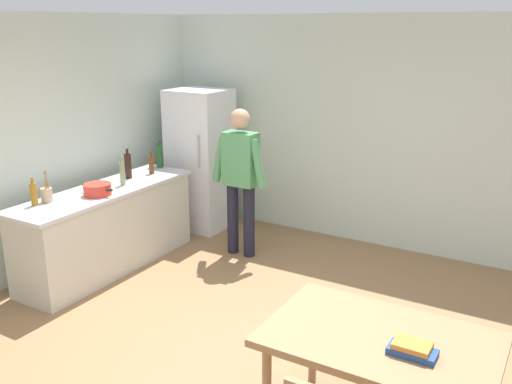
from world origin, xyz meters
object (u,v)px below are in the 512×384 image
Objects in this scene: cooking_pot at (97,189)px; bottle_wine_green at (159,156)px; bottle_oil_amber at (34,194)px; dining_table at (380,347)px; person at (240,173)px; refrigerator at (201,160)px; bottle_wine_dark at (128,166)px; utensil_jar at (47,194)px; bottle_beer_brown at (151,165)px; bottle_vinegar_tall at (122,173)px; book_stack at (412,349)px.

cooking_pot is 1.24m from bottle_wine_green.
dining_table is at bearing -5.70° from bottle_oil_amber.
refrigerator is at bearing 149.77° from person.
bottle_wine_dark is (-0.18, -1.14, 0.15)m from refrigerator.
refrigerator is 5.29× the size of bottle_wine_green.
bottle_wine_dark is (0.08, 1.07, 0.07)m from utensil_jar.
bottle_wine_dark and bottle_wine_green have the same top height.
bottle_beer_brown is (0.17, 1.36, 0.03)m from utensil_jar.
cooking_pot is 1.54× the size of bottle_beer_brown.
bottle_wine_green is at bearing -109.32° from refrigerator.
dining_table is (3.30, -2.70, -0.23)m from refrigerator.
cooking_pot is 0.68m from bottle_wine_dark.
dining_table is 5.38× the size of bottle_beer_brown.
bottle_wine_dark is 0.57m from bottle_wine_green.
bottle_vinegar_tall is 1.14× the size of bottle_oil_amber.
bottle_vinegar_tall is at bearing -139.73° from person.
bottle_vinegar_tall is at bearing 75.81° from bottle_oil_amber.
bottle_wine_green reaches higher than cooking_pot.
refrigerator is at bearing 88.64° from bottle_vinegar_tall.
person is 1.29m from bottle_vinegar_tall.
cooking_pot is 0.62m from bottle_oil_amber.
cooking_pot is at bearing 63.55° from bottle_oil_amber.
dining_table is at bearing -39.29° from refrigerator.
bottle_beer_brown is (-3.39, 1.85, 0.33)m from dining_table.
bottle_oil_amber is at bearing -116.45° from cooking_pot.
bottle_beer_brown is 1.51m from bottle_oil_amber.
bottle_wine_green is at bearing 148.65° from dining_table.
dining_table is 3.84m from bottle_wine_dark.
bottle_vinegar_tall is at bearing 94.65° from cooking_pot.
book_stack is (3.52, -1.01, -0.18)m from cooking_pot.
person is 6.07× the size of bottle_oil_amber.
refrigerator is at bearing 141.52° from book_stack.
bottle_beer_brown is (-0.09, -0.85, 0.11)m from refrigerator.
dining_table is at bearing -21.52° from bottle_vinegar_tall.
bottle_wine_dark is 1.06× the size of bottle_vinegar_tall.
dining_table is at bearing -31.35° from bottle_wine_green.
person is at bearing 15.92° from bottle_beer_brown.
bottle_wine_green is (-0.02, 0.57, 0.00)m from bottle_wine_dark.
bottle_vinegar_tall reaches higher than bottle_oil_amber.
bottle_wine_green is at bearing 91.65° from bottle_wine_dark.
bottle_wine_dark reaches higher than bottle_oil_amber.
utensil_jar is at bearing -105.37° from bottle_vinegar_tall.
bottle_beer_brown is (0.09, 0.29, -0.04)m from bottle_wine_dark.
utensil_jar is 1.14× the size of bottle_oil_amber.
utensil_jar is 1.37m from bottle_beer_brown.
refrigerator is 2.36m from bottle_oil_amber.
book_stack is (3.78, -0.59, -0.19)m from utensil_jar.
bottle_vinegar_tall is 0.54m from bottle_beer_brown.
refrigerator reaches higher than dining_table.
dining_table is (2.35, -2.15, -0.31)m from person.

